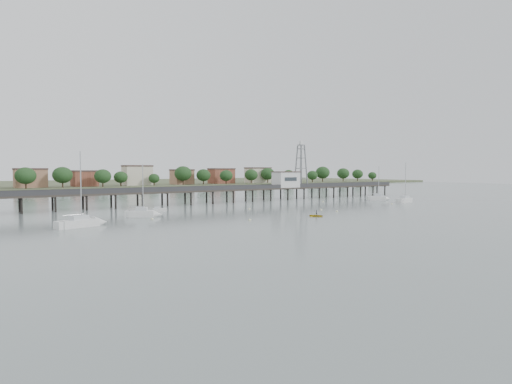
{
  "coord_description": "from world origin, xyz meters",
  "views": [
    {
      "loc": [
        -63.38,
        -49.89,
        9.87
      ],
      "look_at": [
        0.5,
        42.0,
        4.0
      ],
      "focal_mm": 30.0,
      "sensor_mm": 36.0,
      "label": 1
    }
  ],
  "objects_px": {
    "sailboat_d": "(406,200)",
    "pier": "(220,190)",
    "sailboat_b": "(146,214)",
    "sailboat_a": "(87,223)",
    "sailboat_e": "(380,198)",
    "lattice_tower": "(301,166)",
    "white_tender": "(159,210)",
    "yellow_dinghy": "(316,216)"
  },
  "relations": [
    {
      "from": "sailboat_d",
      "to": "pier",
      "type": "bearing_deg",
      "value": 138.84
    },
    {
      "from": "sailboat_b",
      "to": "pier",
      "type": "bearing_deg",
      "value": 65.95
    },
    {
      "from": "sailboat_a",
      "to": "sailboat_b",
      "type": "distance_m",
      "value": 16.33
    },
    {
      "from": "sailboat_e",
      "to": "sailboat_b",
      "type": "relative_size",
      "value": 1.0
    },
    {
      "from": "sailboat_e",
      "to": "sailboat_a",
      "type": "bearing_deg",
      "value": -137.18
    },
    {
      "from": "pier",
      "to": "lattice_tower",
      "type": "distance_m",
      "value": 32.34
    },
    {
      "from": "sailboat_d",
      "to": "sailboat_a",
      "type": "xyz_separation_m",
      "value": [
        -93.04,
        -2.34,
        -0.01
      ]
    },
    {
      "from": "sailboat_d",
      "to": "white_tender",
      "type": "distance_m",
      "value": 74.15
    },
    {
      "from": "sailboat_a",
      "to": "yellow_dinghy",
      "type": "xyz_separation_m",
      "value": [
        43.64,
        -11.25,
        -0.64
      ]
    },
    {
      "from": "sailboat_d",
      "to": "sailboat_a",
      "type": "relative_size",
      "value": 0.92
    },
    {
      "from": "pier",
      "to": "yellow_dinghy",
      "type": "bearing_deg",
      "value": -92.31
    },
    {
      "from": "sailboat_b",
      "to": "sailboat_d",
      "type": "bearing_deg",
      "value": 24.42
    },
    {
      "from": "pier",
      "to": "lattice_tower",
      "type": "xyz_separation_m",
      "value": [
        31.5,
        0.0,
        7.31
      ]
    },
    {
      "from": "lattice_tower",
      "to": "sailboat_e",
      "type": "xyz_separation_m",
      "value": [
        16.94,
        -19.64,
        -10.45
      ]
    },
    {
      "from": "sailboat_a",
      "to": "sailboat_e",
      "type": "distance_m",
      "value": 94.68
    },
    {
      "from": "pier",
      "to": "sailboat_a",
      "type": "relative_size",
      "value": 10.9
    },
    {
      "from": "pier",
      "to": "white_tender",
      "type": "height_order",
      "value": "pier"
    },
    {
      "from": "sailboat_e",
      "to": "white_tender",
      "type": "relative_size",
      "value": 3.31
    },
    {
      "from": "lattice_tower",
      "to": "sailboat_d",
      "type": "height_order",
      "value": "lattice_tower"
    },
    {
      "from": "sailboat_e",
      "to": "white_tender",
      "type": "xyz_separation_m",
      "value": [
        -73.37,
        4.86,
        -0.27
      ]
    },
    {
      "from": "sailboat_a",
      "to": "sailboat_b",
      "type": "relative_size",
      "value": 1.2
    },
    {
      "from": "lattice_tower",
      "to": "yellow_dinghy",
      "type": "xyz_separation_m",
      "value": [
        -33.25,
        -43.57,
        -11.1
      ]
    },
    {
      "from": "lattice_tower",
      "to": "sailboat_a",
      "type": "bearing_deg",
      "value": -157.2
    },
    {
      "from": "sailboat_b",
      "to": "sailboat_a",
      "type": "bearing_deg",
      "value": -119.5
    },
    {
      "from": "sailboat_d",
      "to": "sailboat_b",
      "type": "bearing_deg",
      "value": 166.52
    },
    {
      "from": "sailboat_d",
      "to": "sailboat_b",
      "type": "xyz_separation_m",
      "value": [
        -79.13,
        6.22,
        0.01
      ]
    },
    {
      "from": "pier",
      "to": "white_tender",
      "type": "relative_size",
      "value": 43.3
    },
    {
      "from": "sailboat_a",
      "to": "sailboat_d",
      "type": "bearing_deg",
      "value": -13.67
    },
    {
      "from": "pier",
      "to": "white_tender",
      "type": "xyz_separation_m",
      "value": [
        -24.93,
        -14.77,
        -3.41
      ]
    },
    {
      "from": "sailboat_d",
      "to": "sailboat_e",
      "type": "xyz_separation_m",
      "value": [
        0.79,
        10.34,
        0.01
      ]
    },
    {
      "from": "white_tender",
      "to": "yellow_dinghy",
      "type": "relative_size",
      "value": 1.17
    },
    {
      "from": "sailboat_a",
      "to": "sailboat_b",
      "type": "bearing_deg",
      "value": 16.49
    },
    {
      "from": "pier",
      "to": "white_tender",
      "type": "bearing_deg",
      "value": -149.35
    },
    {
      "from": "sailboat_b",
      "to": "sailboat_e",
      "type": "bearing_deg",
      "value": 31.86
    },
    {
      "from": "lattice_tower",
      "to": "sailboat_e",
      "type": "distance_m",
      "value": 27.96
    },
    {
      "from": "sailboat_d",
      "to": "sailboat_b",
      "type": "relative_size",
      "value": 1.1
    },
    {
      "from": "lattice_tower",
      "to": "sailboat_b",
      "type": "relative_size",
      "value": 1.35
    },
    {
      "from": "lattice_tower",
      "to": "sailboat_b",
      "type": "bearing_deg",
      "value": -159.33
    },
    {
      "from": "sailboat_b",
      "to": "yellow_dinghy",
      "type": "relative_size",
      "value": 3.87
    },
    {
      "from": "pier",
      "to": "lattice_tower",
      "type": "bearing_deg",
      "value": 0.0
    },
    {
      "from": "white_tender",
      "to": "yellow_dinghy",
      "type": "distance_m",
      "value": 36.96
    },
    {
      "from": "sailboat_d",
      "to": "white_tender",
      "type": "bearing_deg",
      "value": 159.18
    }
  ]
}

